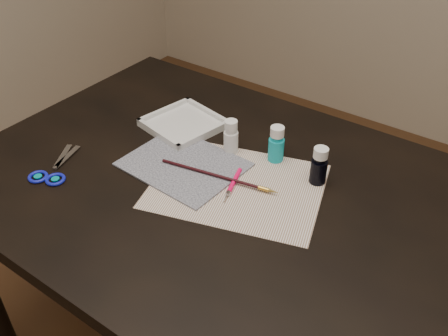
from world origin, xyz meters
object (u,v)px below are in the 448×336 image
Objects in this scene: canvas at (184,164)px; palette_tray at (184,123)px; paper at (237,186)px; paint_bottle_white at (231,137)px; scissors at (56,164)px; paint_bottle_cyan at (276,144)px; paint_bottle_navy at (319,166)px.

canvas is 0.19m from palette_tray.
paint_bottle_white is (-0.10, 0.11, 0.05)m from paper.
scissors reaches higher than paper.
canvas is 3.04× the size of paint_bottle_white.
paper is 4.30× the size of paint_bottle_white.
canvas is at bearing -176.40° from paper.
paint_bottle_cyan is 0.52× the size of palette_tray.
paint_bottle_cyan reaches higher than paint_bottle_white.
palette_tray is at bearing 172.48° from paint_bottle_white.
scissors reaches higher than canvas.
paint_bottle_white is at bearing -76.23° from scissors.
scissors is at bearing -154.92° from paper.
canvas is at bearing -138.48° from paint_bottle_cyan.
scissors is (-0.44, -0.34, -0.04)m from paint_bottle_cyan.
paint_bottle_cyan reaches higher than canvas.
canvas is 0.24m from paint_bottle_cyan.
palette_tray is (-0.18, 0.02, -0.04)m from paint_bottle_white.
paint_bottle_white reaches higher than scissors.
palette_tray is at bearing -53.46° from scissors.
paper is 4.11× the size of paint_bottle_navy.
paint_bottle_navy reaches higher than paint_bottle_white.
palette_tray is at bearing -177.72° from paint_bottle_cyan.
paint_bottle_white is at bearing -162.89° from paint_bottle_cyan.
paint_bottle_white is 0.18m from palette_tray.
paper is 0.16m from canvas.
paint_bottle_navy is at bearing -1.20° from palette_tray.
paint_bottle_cyan reaches higher than paper.
paper is 4.09× the size of paint_bottle_cyan.
paint_bottle_cyan is 1.00× the size of paint_bottle_navy.
paint_bottle_navy is at bearing -9.03° from paint_bottle_cyan.
paint_bottle_navy is 0.52× the size of palette_tray.
paper is 0.16m from paint_bottle_cyan.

